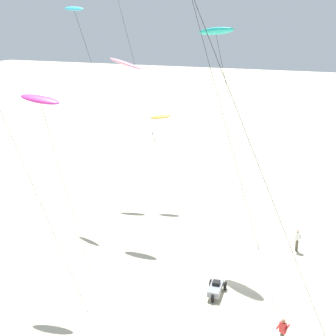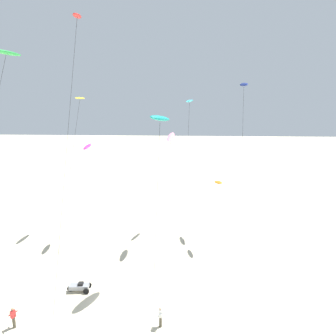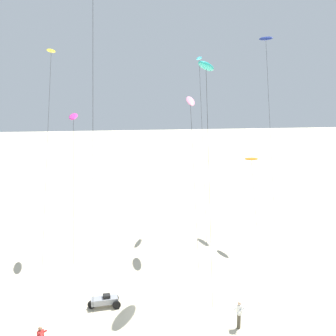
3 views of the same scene
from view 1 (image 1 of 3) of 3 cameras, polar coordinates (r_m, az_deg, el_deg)
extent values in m
plane|color=beige|center=(32.34, 10.23, -12.20)|extent=(260.00, 260.00, 0.00)
ellipsoid|color=orange|center=(41.18, -0.89, 6.23)|extent=(1.08, 1.98, 0.51)
cylinder|color=#262626|center=(41.39, 1.21, 0.67)|extent=(0.33, 3.41, 7.72)
cylinder|color=#262626|center=(24.91, 6.28, 7.99)|extent=(0.72, 7.73, 23.64)
ellipsoid|color=#D8339E|center=(28.08, -15.35, 8.07)|extent=(0.99, 2.56, 0.79)
cylinder|color=#262626|center=(28.57, -12.05, -3.71)|extent=(0.31, 3.19, 11.48)
cylinder|color=#262626|center=(26.92, -17.35, 0.82)|extent=(0.73, 7.91, 17.06)
ellipsoid|color=pink|center=(35.86, -5.25, 12.58)|extent=(1.08, 2.92, 1.04)
cylinder|color=#262626|center=(35.58, -1.04, 2.01)|extent=(0.54, 5.77, 12.72)
cylinder|color=#262626|center=(45.10, -3.19, 9.19)|extent=(0.51, 5.38, 18.66)
ellipsoid|color=#33BFE0|center=(40.39, -11.42, 18.54)|extent=(1.37, 2.44, 0.55)
cylinder|color=#262626|center=(39.33, -7.22, 6.38)|extent=(0.56, 6.02, 16.71)
ellipsoid|color=teal|center=(32.48, 5.87, 16.29)|extent=(2.19, 3.14, 0.93)
cylinder|color=#262626|center=(32.90, 8.59, 2.62)|extent=(0.37, 3.89, 15.06)
cylinder|color=#262626|center=(19.57, 11.06, 0.13)|extent=(0.88, 9.54, 20.35)
cylinder|color=#4C4738|center=(35.33, 15.42, -9.08)|extent=(0.22, 0.22, 0.88)
cube|color=white|center=(35.01, 15.52, -8.01)|extent=(0.23, 0.36, 0.58)
sphere|color=beige|center=(34.85, 15.57, -7.41)|extent=(0.20, 0.20, 0.20)
cylinder|color=white|center=(34.99, 15.89, -7.96)|extent=(0.51, 0.14, 0.39)
cylinder|color=white|center=(34.99, 15.16, -7.90)|extent=(0.51, 0.14, 0.39)
cube|color=red|center=(25.50, 13.84, -18.37)|extent=(0.34, 0.39, 0.58)
sphere|color=#9E7051|center=(25.27, 13.91, -17.63)|extent=(0.20, 0.20, 0.20)
cylinder|color=red|center=(25.37, 14.26, -18.48)|extent=(0.48, 0.32, 0.39)
cylinder|color=red|center=(25.57, 13.44, -18.08)|extent=(0.48, 0.32, 0.39)
cube|color=gray|center=(29.33, 5.82, -14.37)|extent=(1.75, 0.85, 0.36)
cube|color=black|center=(29.31, 5.90, -13.76)|extent=(0.48, 0.48, 0.20)
cylinder|color=black|center=(28.76, 5.47, -15.50)|extent=(0.53, 0.16, 0.52)
cylinder|color=black|center=(29.97, 6.98, -14.07)|extent=(0.53, 0.16, 0.52)
cylinder|color=black|center=(30.11, 5.23, -13.84)|extent=(0.53, 0.16, 0.52)
camera|label=2|loc=(36.61, 48.67, 12.60)|focal=30.50mm
camera|label=3|loc=(29.83, 58.90, 4.27)|focal=43.76mm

